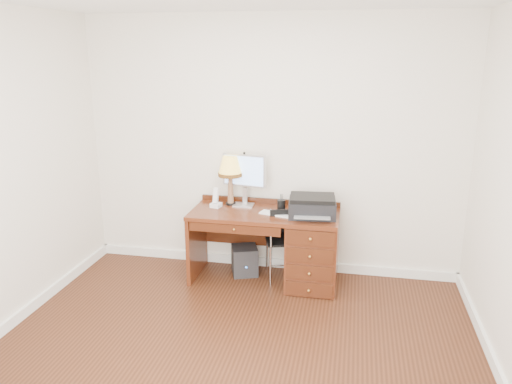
% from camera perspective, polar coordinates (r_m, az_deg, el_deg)
% --- Properties ---
extents(ground, '(4.00, 4.00, 0.00)m').
position_cam_1_polar(ground, '(4.16, -2.75, -18.24)').
color(ground, '#33170B').
rests_on(ground, ground).
extents(room_shell, '(4.00, 4.00, 4.00)m').
position_cam_1_polar(room_shell, '(4.65, -0.82, -13.45)').
color(room_shell, silver).
rests_on(room_shell, ground).
extents(desk, '(1.50, 0.67, 0.75)m').
position_cam_1_polar(desk, '(5.14, 4.53, -6.06)').
color(desk, '#582512').
rests_on(desk, ground).
extents(monitor, '(0.47, 0.19, 0.55)m').
position_cam_1_polar(monitor, '(5.20, -1.40, 2.16)').
color(monitor, silver).
rests_on(monitor, desk).
extents(keyboard, '(0.41, 0.22, 0.02)m').
position_cam_1_polar(keyboard, '(4.97, 2.67, -2.57)').
color(keyboard, white).
rests_on(keyboard, desk).
extents(mouse_pad, '(0.20, 0.20, 0.04)m').
position_cam_1_polar(mouse_pad, '(4.93, 4.95, -2.73)').
color(mouse_pad, black).
rests_on(mouse_pad, desk).
extents(printer, '(0.49, 0.40, 0.20)m').
position_cam_1_polar(printer, '(4.95, 6.44, -1.61)').
color(printer, black).
rests_on(printer, desk).
extents(leg_lamp, '(0.26, 0.26, 0.52)m').
position_cam_1_polar(leg_lamp, '(5.21, -2.96, 2.63)').
color(leg_lamp, black).
rests_on(leg_lamp, desk).
extents(phone, '(0.12, 0.12, 0.21)m').
position_cam_1_polar(phone, '(5.21, -4.60, -1.08)').
color(phone, white).
rests_on(phone, desk).
extents(pen_cup, '(0.08, 0.08, 0.10)m').
position_cam_1_polar(pen_cup, '(5.12, 2.91, -1.49)').
color(pen_cup, black).
rests_on(pen_cup, desk).
extents(chair, '(0.47, 0.48, 0.81)m').
position_cam_1_polar(chair, '(5.15, 3.16, -4.99)').
color(chair, black).
rests_on(chair, ground).
extents(equipment_box, '(0.34, 0.34, 0.31)m').
position_cam_1_polar(equipment_box, '(5.41, -1.31, -7.81)').
color(equipment_box, black).
rests_on(equipment_box, ground).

